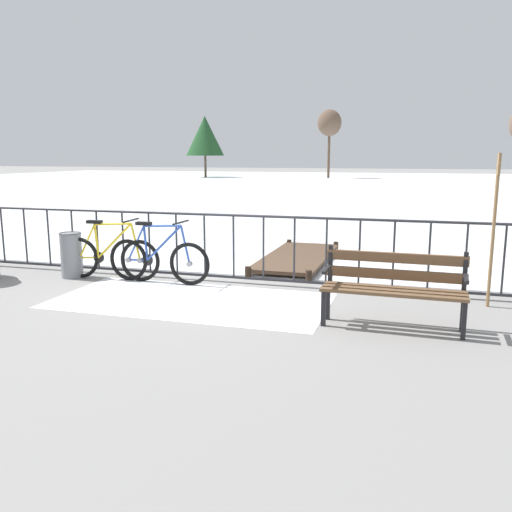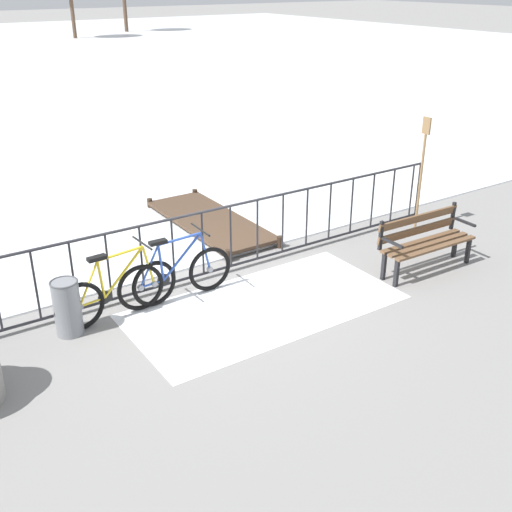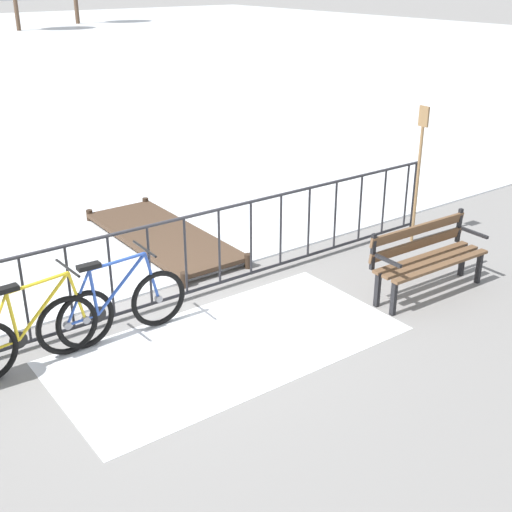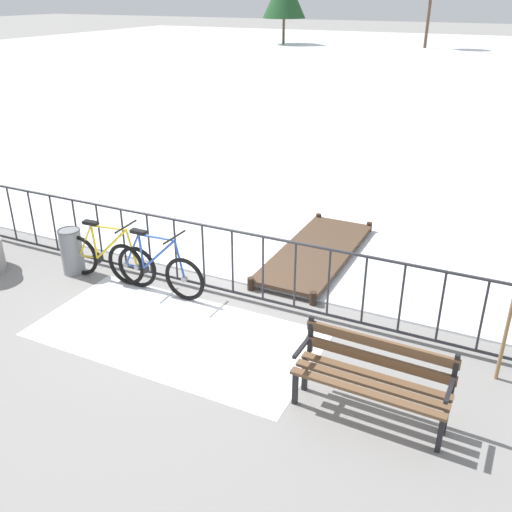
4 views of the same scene
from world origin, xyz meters
name	(u,v)px [view 3 (image 3 of 4)]	position (x,y,z in m)	size (l,w,h in m)	color
ground_plane	(153,310)	(0.00, 0.00, 0.00)	(160.00, 160.00, 0.00)	gray
snow_patch	(229,345)	(0.27, -1.20, 0.00)	(3.72, 1.86, 0.01)	white
railing_fence	(150,266)	(0.00, 0.00, 0.56)	(9.06, 0.06, 1.07)	#2D2D33
bicycle_near_railing	(114,308)	(-0.63, -0.36, 0.37)	(1.71, 0.52, 0.97)	black
bicycle_second	(36,333)	(-1.48, -0.38, 0.37)	(1.71, 0.52, 0.97)	black
park_bench	(426,253)	(2.95, -1.56, 0.51)	(1.61, 0.52, 0.89)	brown
oar_upright	(419,166)	(4.11, -0.35, 1.14)	(0.04, 0.16, 1.98)	#937047
wooden_dock	(162,235)	(1.11, 1.76, 0.12)	(1.10, 3.02, 0.20)	#4C3828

